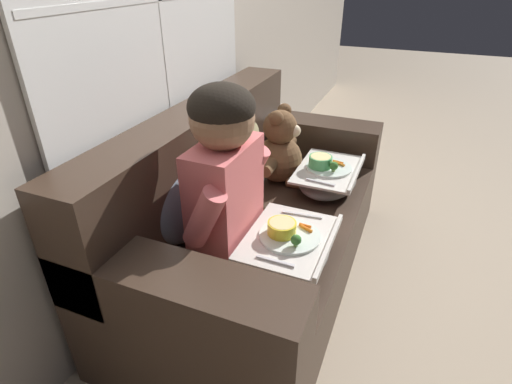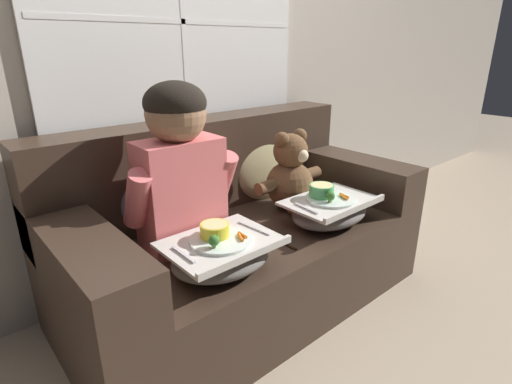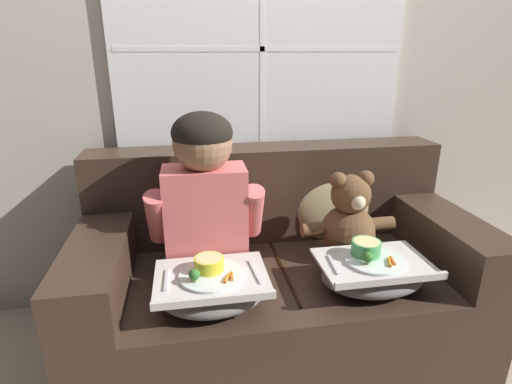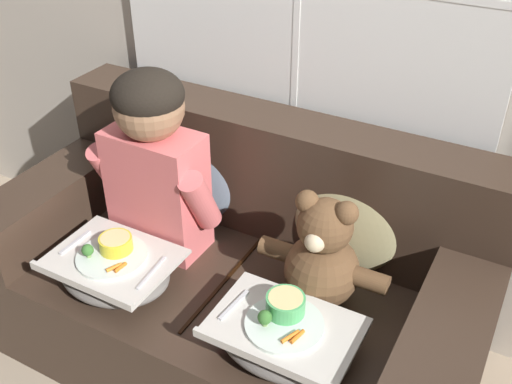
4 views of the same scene
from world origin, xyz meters
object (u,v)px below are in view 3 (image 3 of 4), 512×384
couch (277,274)px  teddy_bear (349,222)px  throw_pillow_behind_child (204,209)px  throw_pillow_behind_teddy (332,201)px  lap_tray_child (212,288)px  lap_tray_teddy (372,272)px  child_figure (205,187)px

couch → teddy_bear: couch is taller
throw_pillow_behind_child → throw_pillow_behind_teddy: size_ratio=1.00×
couch → teddy_bear: (0.32, -0.04, 0.26)m
lap_tray_child → lap_tray_teddy: size_ratio=0.96×
lap_tray_teddy → teddy_bear: bearing=89.7°
couch → lap_tray_child: size_ratio=4.13×
child_figure → lap_tray_teddy: size_ratio=1.57×
throw_pillow_behind_child → lap_tray_child: (-0.00, -0.49, -0.13)m
lap_tray_teddy → throw_pillow_behind_teddy: bearing=89.8°
lap_tray_teddy → throw_pillow_behind_child: bearing=142.7°
couch → child_figure: bearing=-173.5°
throw_pillow_behind_teddy → child_figure: bearing=-161.3°
throw_pillow_behind_child → lap_tray_teddy: throw_pillow_behind_child is taller
couch → throw_pillow_behind_teddy: bearing=29.4°
throw_pillow_behind_teddy → lap_tray_child: size_ratio=1.01×
lap_tray_child → lap_tray_teddy: (0.64, 0.00, 0.00)m
couch → lap_tray_teddy: size_ratio=3.95×
throw_pillow_behind_teddy → teddy_bear: size_ratio=0.96×
teddy_bear → lap_tray_teddy: 0.28m
couch → lap_tray_child: bearing=-136.3°
throw_pillow_behind_teddy → lap_tray_teddy: 0.50m
throw_pillow_behind_child → lap_tray_teddy: 0.81m
couch → child_figure: 0.56m
throw_pillow_behind_child → lap_tray_child: size_ratio=1.02×
throw_pillow_behind_teddy → lap_tray_teddy: throw_pillow_behind_teddy is taller
throw_pillow_behind_child → teddy_bear: 0.68m
throw_pillow_behind_child → lap_tray_child: 0.50m
lap_tray_child → throw_pillow_behind_child: bearing=89.9°
couch → throw_pillow_behind_teddy: couch is taller
couch → lap_tray_teddy: bearing=-43.8°
throw_pillow_behind_child → teddy_bear: (0.64, -0.22, -0.02)m
couch → lap_tray_child: (-0.32, -0.31, 0.16)m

